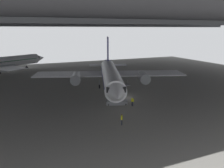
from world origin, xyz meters
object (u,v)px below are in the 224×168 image
(crew_worker_near_nose, at_px, (122,119))
(crew_worker_by_stairs, at_px, (132,101))
(airplane_main, at_px, (111,75))
(airplane_distant, at_px, (0,62))
(boarding_stairs, at_px, (117,100))

(crew_worker_near_nose, distance_m, crew_worker_by_stairs, 8.86)
(crew_worker_near_nose, bearing_deg, crew_worker_by_stairs, 51.52)
(airplane_main, distance_m, airplane_distant, 40.21)
(airplane_main, bearing_deg, crew_worker_by_stairs, -94.07)
(crew_worker_near_nose, xyz_separation_m, airplane_distant, (-15.68, 52.01, 2.27))
(boarding_stairs, xyz_separation_m, crew_worker_near_nose, (-3.46, -8.88, 0.20))
(boarding_stairs, relative_size, airplane_distant, 0.16)
(airplane_main, distance_m, crew_worker_near_nose, 19.57)
(airplane_main, distance_m, boarding_stairs, 10.26)
(crew_worker_near_nose, xyz_separation_m, crew_worker_by_stairs, (5.51, 6.94, -0.05))
(boarding_stairs, height_order, airplane_distant, airplane_distant)
(airplane_main, height_order, airplane_distant, airplane_main)
(boarding_stairs, distance_m, airplane_distant, 47.25)
(airplane_main, relative_size, boarding_stairs, 7.49)
(boarding_stairs, bearing_deg, airplane_main, 73.16)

